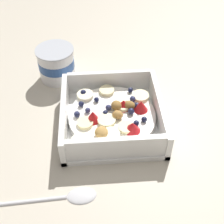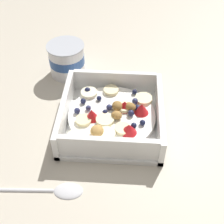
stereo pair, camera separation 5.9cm
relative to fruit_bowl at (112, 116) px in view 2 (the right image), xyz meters
name	(u,v)px [view 2 (the right image)]	position (x,y,z in m)	size (l,w,h in m)	color
ground_plane	(109,124)	(0.00, 0.01, -0.02)	(2.40, 2.40, 0.00)	beige
fruit_bowl	(112,116)	(0.00, 0.00, 0.00)	(0.19, 0.19, 0.06)	white
spoon	(52,190)	(-0.16, 0.09, -0.02)	(0.03, 0.17, 0.01)	silver
yogurt_cup	(67,59)	(0.16, 0.11, 0.02)	(0.08, 0.08, 0.07)	white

